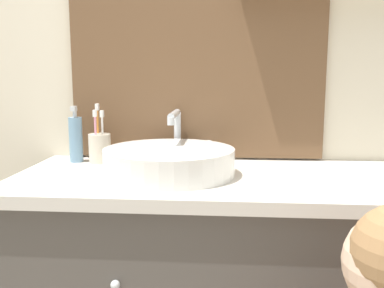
{
  "coord_description": "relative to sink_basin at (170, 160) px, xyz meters",
  "views": [
    {
      "loc": [
        -0.02,
        -0.87,
        1.08
      ],
      "look_at": [
        -0.11,
        0.29,
        0.89
      ],
      "focal_mm": 40.0,
      "sensor_mm": 36.0,
      "label": 1
    }
  ],
  "objects": [
    {
      "name": "wall_back",
      "position": [
        0.2,
        0.28,
        0.45
      ],
      "size": [
        3.2,
        0.18,
        2.5
      ],
      "color": "beige",
      "rests_on": "ground_plane"
    },
    {
      "name": "sink_basin",
      "position": [
        0.0,
        0.0,
        0.0
      ],
      "size": [
        0.38,
        0.44,
        0.18
      ],
      "color": "white",
      "rests_on": "vanity_counter"
    },
    {
      "name": "toothbrush_holder",
      "position": [
        -0.25,
        0.15,
        0.01
      ],
      "size": [
        0.07,
        0.07,
        0.19
      ],
      "color": "beige",
      "rests_on": "vanity_counter"
    },
    {
      "name": "soap_dispenser",
      "position": [
        -0.34,
        0.16,
        0.04
      ],
      "size": [
        0.04,
        0.04,
        0.19
      ],
      "color": "#6B93B2",
      "rests_on": "vanity_counter"
    }
  ]
}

